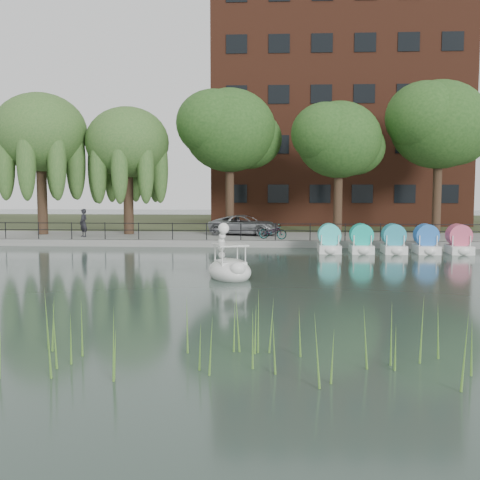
# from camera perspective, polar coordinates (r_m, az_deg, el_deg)

# --- Properties ---
(ground_plane) EXTENTS (120.00, 120.00, 0.00)m
(ground_plane) POSITION_cam_1_polar(r_m,az_deg,el_deg) (21.81, -1.94, -4.41)
(ground_plane) COLOR #3B4E45
(promenade) EXTENTS (40.00, 6.00, 0.40)m
(promenade) POSITION_cam_1_polar(r_m,az_deg,el_deg) (37.62, 0.32, 0.10)
(promenade) COLOR gray
(promenade) RESTS_ON ground_plane
(kerb) EXTENTS (40.00, 0.25, 0.40)m
(kerb) POSITION_cam_1_polar(r_m,az_deg,el_deg) (34.69, 0.06, -0.36)
(kerb) COLOR gray
(kerb) RESTS_ON ground_plane
(land_strip) EXTENTS (60.00, 22.00, 0.36)m
(land_strip) POSITION_cam_1_polar(r_m,az_deg,el_deg) (51.56, 1.15, 1.55)
(land_strip) COLOR #47512D
(land_strip) RESTS_ON ground_plane
(railing) EXTENTS (32.00, 0.05, 1.00)m
(railing) POSITION_cam_1_polar(r_m,az_deg,el_deg) (34.80, 0.08, 1.22)
(railing) COLOR black
(railing) RESTS_ON promenade
(apartment_building) EXTENTS (20.00, 10.07, 18.00)m
(apartment_building) POSITION_cam_1_polar(r_m,az_deg,el_deg) (51.91, 9.08, 11.65)
(apartment_building) COLOR #4C1E16
(apartment_building) RESTS_ON land_strip
(willow_left) EXTENTS (5.88, 5.88, 9.01)m
(willow_left) POSITION_cam_1_polar(r_m,az_deg,el_deg) (40.87, -18.42, 9.61)
(willow_left) COLOR #473323
(willow_left) RESTS_ON promenade
(willow_mid) EXTENTS (5.32, 5.32, 8.15)m
(willow_mid) POSITION_cam_1_polar(r_m,az_deg,el_deg) (39.63, -10.63, 9.03)
(willow_mid) COLOR #473323
(willow_mid) RESTS_ON promenade
(broadleaf_center) EXTENTS (6.00, 6.00, 9.25)m
(broadleaf_center) POSITION_cam_1_polar(r_m,az_deg,el_deg) (39.65, -0.98, 10.30)
(broadleaf_center) COLOR #473323
(broadleaf_center) RESTS_ON promenade
(broadleaf_right) EXTENTS (5.40, 5.40, 8.32)m
(broadleaf_right) POSITION_cam_1_polar(r_m,az_deg,el_deg) (39.19, 9.36, 9.30)
(broadleaf_right) COLOR #473323
(broadleaf_right) RESTS_ON promenade
(broadleaf_far) EXTENTS (6.30, 6.30, 9.71)m
(broadleaf_far) POSITION_cam_1_polar(r_m,az_deg,el_deg) (41.41, 18.36, 10.29)
(broadleaf_far) COLOR #473323
(broadleaf_far) RESTS_ON promenade
(minivan) EXTENTS (3.43, 5.57, 1.44)m
(minivan) POSITION_cam_1_polar(r_m,az_deg,el_deg) (38.23, 0.44, 1.57)
(minivan) COLOR gray
(minivan) RESTS_ON promenade
(bicycle) EXTENTS (1.13, 1.82, 1.00)m
(bicycle) POSITION_cam_1_polar(r_m,az_deg,el_deg) (35.52, 3.12, 0.90)
(bicycle) COLOR gray
(bicycle) RESTS_ON promenade
(pedestrian) EXTENTS (0.86, 0.83, 1.98)m
(pedestrian) POSITION_cam_1_polar(r_m,az_deg,el_deg) (38.10, -14.62, 1.78)
(pedestrian) COLOR black
(pedestrian) RESTS_ON promenade
(swan_boat) EXTENTS (2.37, 2.90, 2.12)m
(swan_boat) POSITION_cam_1_polar(r_m,az_deg,el_deg) (23.59, -1.02, -2.51)
(swan_boat) COLOR white
(swan_boat) RESTS_ON ground_plane
(pedal_boat_row) EXTENTS (7.95, 1.70, 1.40)m
(pedal_boat_row) POSITION_cam_1_polar(r_m,az_deg,el_deg) (32.92, 14.36, -0.14)
(pedal_boat_row) COLOR white
(pedal_boat_row) RESTS_ON ground_plane
(reed_bank) EXTENTS (24.00, 2.40, 1.20)m
(reed_bank) POSITION_cam_1_polar(r_m,az_deg,el_deg) (12.31, 3.30, -9.37)
(reed_bank) COLOR #669938
(reed_bank) RESTS_ON ground_plane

